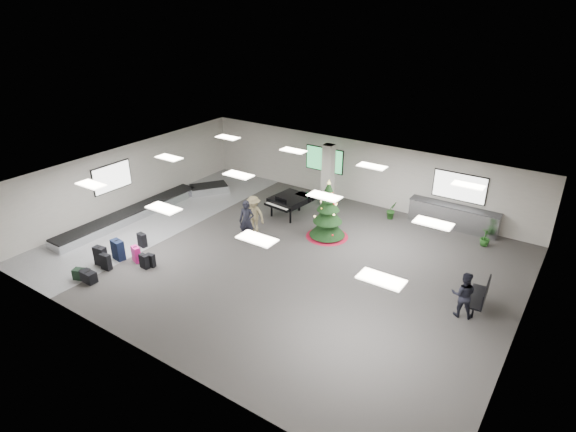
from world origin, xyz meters
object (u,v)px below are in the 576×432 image
Objects in this scene: traveler_b at (254,214)px; traveler_a at (247,221)px; christmas_tree at (328,218)px; service_counter at (453,217)px; potted_plant_left at (392,210)px; pink_suitcase at (136,254)px; traveler_bench at (463,295)px; bench at (481,295)px; potted_plant_right at (485,238)px; grand_piano at (289,200)px; baggage_carousel at (148,209)px.

traveler_a is at bearing -73.55° from traveler_b.
traveler_a is (-2.69, -2.27, 0.01)m from christmas_tree.
traveler_a is (-6.99, -6.27, 0.38)m from service_counter.
pink_suitcase is at bearing -125.62° from potted_plant_left.
traveler_bench is (2.25, -6.49, 0.27)m from service_counter.
traveler_bench is 1.84× the size of potted_plant_left.
traveler_b is at bearing -22.14° from traveler_bench.
traveler_bench is at bearing -126.45° from bench.
bench is 2.15× the size of potted_plant_right.
service_counter is at bearing 42.95° from christmas_tree.
grand_piano is at bearing 159.30° from bench.
potted_plant_left is at bearing 175.87° from potted_plant_right.
christmas_tree is 2.79m from grand_piano.
service_counter is 2.51× the size of bench.
traveler_a is at bearing 177.92° from bench.
service_counter is 1.51× the size of christmas_tree.
service_counter is 6.88m from traveler_bench.
pink_suitcase is at bearing -103.89° from grand_piano.
bench is at bearing -78.26° from potted_plant_right.
service_counter reaches higher than potted_plant_left.
potted_plant_left is at bearing 35.88° from grand_piano.
traveler_b is 1.96× the size of potted_plant_left.
grand_piano is at bearing -166.29° from potted_plant_right.
potted_plant_left is (4.23, 2.42, -0.35)m from grand_piano.
pink_suitcase is 0.42× the size of bench.
christmas_tree reaches higher than grand_piano.
traveler_bench is 7.66m from potted_plant_left.
grand_piano reaches higher than service_counter.
service_counter is at bearing 30.11° from grand_piano.
service_counter is 4.59× the size of potted_plant_left.
baggage_carousel is at bearing -162.26° from christmas_tree.
bench is (15.52, 0.94, 0.35)m from baggage_carousel.
service_counter reaches higher than potted_plant_right.
pink_suitcase is at bearing -46.14° from baggage_carousel.
baggage_carousel is at bearing 178.54° from bench.
potted_plant_right is (-0.57, 5.52, -0.44)m from traveler_bench.
pink_suitcase is at bearing -117.13° from traveler_b.
grand_piano is 2.78× the size of potted_plant_right.
pink_suitcase is at bearing -140.58° from potted_plant_right.
potted_plant_right is at bearing 21.62° from baggage_carousel.
pink_suitcase is 12.97m from bench.
grand_piano reaches higher than baggage_carousel.
grand_piano is (2.59, 7.11, 0.46)m from pink_suitcase.
christmas_tree is 1.55× the size of traveler_b.
pink_suitcase is 4.70m from traveler_a.
potted_plant_left is (10.14, 6.07, 0.23)m from baggage_carousel.
traveler_a is at bearing -17.19° from traveler_bench.
traveler_a reaches higher than grand_piano.
christmas_tree is 1.45× the size of traveler_a.
grand_piano reaches higher than bench.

